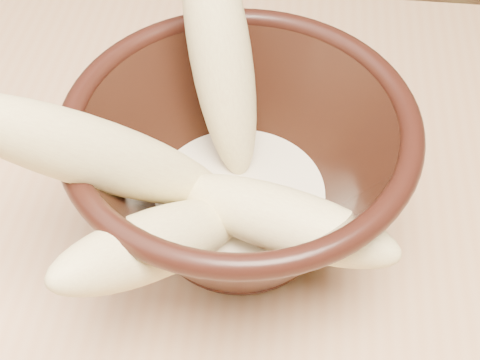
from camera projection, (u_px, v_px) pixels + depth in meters
The scene contains 6 objects.
bowl at pixel (240, 170), 0.42m from camera, with size 0.21×0.21×0.12m.
milk_puddle at pixel (240, 198), 0.44m from camera, with size 0.12×0.12×0.02m, color beige.
banana_upright at pixel (220, 54), 0.42m from camera, with size 0.04×0.04×0.16m, color tan.
banana_left at pixel (103, 156), 0.37m from camera, with size 0.04×0.04×0.19m, color tan.
banana_across at pixel (282, 219), 0.39m from camera, with size 0.04×0.04×0.14m, color tan.
banana_front at pixel (158, 243), 0.37m from camera, with size 0.04×0.04×0.15m, color tan.
Camera 1 is at (0.25, -0.17, 1.13)m, focal length 50.00 mm.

